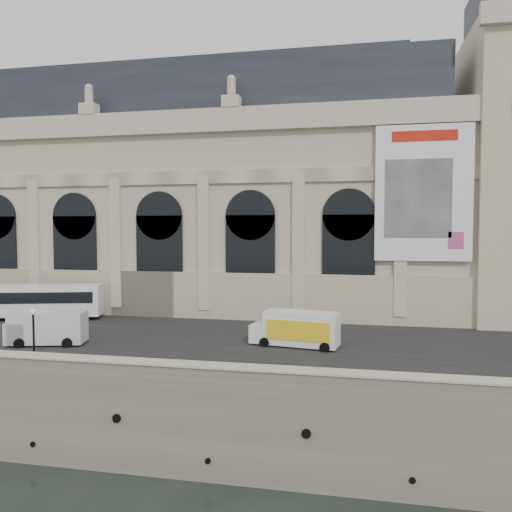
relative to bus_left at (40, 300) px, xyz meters
The scene contains 9 objects.
ground 25.29m from the bus_left, 48.71° to the right, with size 260.00×260.00×0.00m, color black.
quay 23.76m from the bus_left, 47.06° to the left, with size 160.00×70.00×6.00m, color gray.
street 16.44m from the bus_left, 14.21° to the right, with size 160.00×24.00×0.06m, color #2D2D2D.
parapet 23.56m from the bus_left, 47.74° to the right, with size 160.00×1.40×1.21m.
museum 19.95m from the bus_left, 52.58° to the left, with size 69.00×18.70×29.10m.
bus_left is the anchor object (origin of this frame).
van_c 12.63m from the bus_left, 54.14° to the right, with size 6.51×3.71×2.73m.
box_truck 28.67m from the bus_left, 13.43° to the right, with size 7.42×3.46×2.88m.
lamp_right 19.50m from the bus_left, 56.44° to the right, with size 0.42×0.42×4.08m.
Camera 1 is at (16.74, -28.60, 15.55)m, focal length 35.00 mm.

